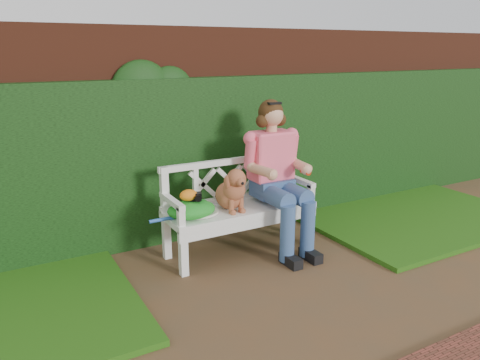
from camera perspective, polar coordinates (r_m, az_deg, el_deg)
ground at (r=3.98m, az=6.34°, el=-14.27°), size 60.00×60.00×0.00m
brick_wall at (r=5.18m, az=-5.63°, el=5.84°), size 10.00×0.30×2.20m
ivy_hedge at (r=5.03m, az=-4.54°, el=2.67°), size 10.00×0.18×1.70m
grass_right at (r=6.09m, az=19.99°, el=-4.01°), size 2.60×2.00×0.05m
garden_bench at (r=4.71m, az=0.00°, el=-5.99°), size 1.61×0.68×0.48m
seated_woman at (r=4.71m, az=4.13°, el=0.74°), size 0.79×0.97×1.53m
dog at (r=4.47m, az=-1.11°, el=-0.99°), size 0.35×0.43×0.43m
tennis_racket at (r=4.40m, az=-5.34°, el=-4.06°), size 0.76×0.49×0.03m
green_bag at (r=4.33m, az=-5.95°, el=-3.55°), size 0.56×0.51×0.15m
camera_item at (r=4.32m, az=-5.42°, el=-2.01°), size 0.13×0.11×0.07m
baseball_glove at (r=4.31m, az=-6.29°, el=-1.85°), size 0.19×0.16×0.11m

